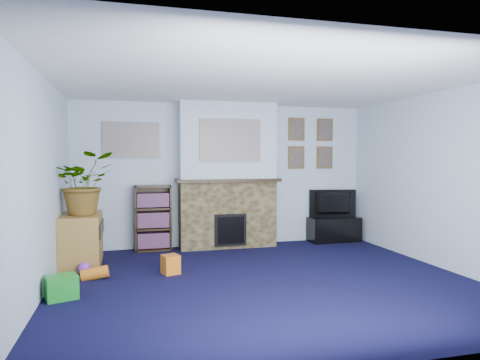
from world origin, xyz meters
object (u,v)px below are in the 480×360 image
object	(u,v)px
television	(334,204)
sideboard	(82,240)
bookshelf	(153,219)
tv_stand	(334,229)

from	to	relation	value
television	sideboard	world-z (taller)	television
television	bookshelf	size ratio (longest dim) A/B	0.81
sideboard	tv_stand	bearing A→B (deg)	8.92
television	bookshelf	bearing A→B (deg)	9.97
tv_stand	television	size ratio (longest dim) A/B	1.07
tv_stand	bookshelf	bearing A→B (deg)	178.62
bookshelf	sideboard	bearing A→B (deg)	-144.24
bookshelf	sideboard	size ratio (longest dim) A/B	1.14
television	bookshelf	distance (m)	3.18
tv_stand	sideboard	xyz separation A→B (m)	(-4.19, -0.66, 0.12)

